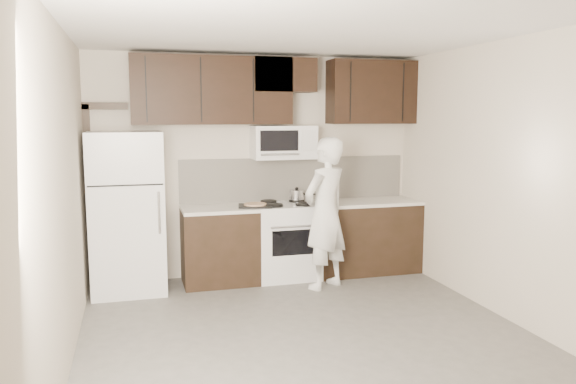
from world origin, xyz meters
name	(u,v)px	position (x,y,z in m)	size (l,w,h in m)	color
floor	(311,340)	(0.00, 0.00, 0.00)	(4.50, 4.50, 0.00)	#555350
back_wall	(256,166)	(0.00, 2.25, 1.35)	(4.00, 4.00, 0.00)	beige
ceiling	(313,27)	(0.00, 0.00, 2.70)	(4.50, 4.50, 0.00)	white
counter_run	(310,239)	(0.60, 1.94, 0.46)	(2.95, 0.64, 0.91)	black
stove	(286,240)	(0.30, 1.94, 0.46)	(0.76, 0.66, 0.94)	silver
backsplash	(295,179)	(0.50, 2.24, 1.18)	(2.90, 0.02, 0.54)	beige
upper_cabinets	(275,89)	(0.21, 2.08, 2.28)	(3.48, 0.35, 0.78)	black
microwave	(283,142)	(0.30, 2.06, 1.65)	(0.76, 0.42, 0.40)	silver
refrigerator	(127,213)	(-1.55, 1.89, 0.90)	(0.80, 0.76, 1.80)	silver
door_trim	(93,179)	(-1.92, 2.21, 1.25)	(0.50, 0.08, 2.12)	black
saucepan	(297,196)	(0.48, 2.09, 0.99)	(0.32, 0.20, 0.18)	silver
baking_tray	(255,206)	(-0.10, 1.84, 0.92)	(0.39, 0.29, 0.02)	black
pizza	(255,204)	(-0.10, 1.84, 0.94)	(0.26, 0.26, 0.02)	tan
person	(325,213)	(0.62, 1.42, 0.87)	(0.63, 0.42, 1.74)	white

